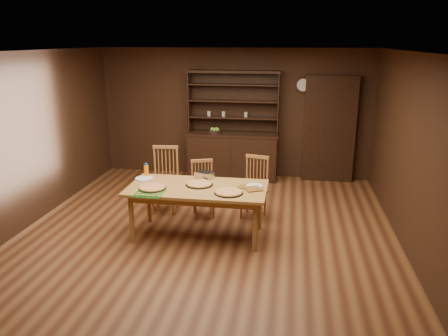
% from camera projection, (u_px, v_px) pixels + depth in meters
% --- Properties ---
extents(floor, '(6.00, 6.00, 0.00)m').
position_uv_depth(floor, '(207.00, 233.00, 6.44)').
color(floor, brown).
rests_on(floor, ground).
extents(room_shell, '(6.00, 6.00, 6.00)m').
position_uv_depth(room_shell, '(206.00, 128.00, 6.00)').
color(room_shell, white).
rests_on(room_shell, floor).
extents(china_hutch, '(1.84, 0.52, 2.17)m').
position_uv_depth(china_hutch, '(233.00, 150.00, 8.88)').
color(china_hutch, black).
rests_on(china_hutch, floor).
extents(doorway, '(1.00, 0.18, 2.10)m').
position_uv_depth(doorway, '(329.00, 129.00, 8.61)').
color(doorway, black).
rests_on(doorway, floor).
extents(wall_clock, '(0.30, 0.05, 0.30)m').
position_uv_depth(wall_clock, '(303.00, 85.00, 8.50)').
color(wall_clock, black).
rests_on(wall_clock, room_shell).
extents(dining_table, '(1.96, 0.98, 0.75)m').
position_uv_depth(dining_table, '(197.00, 192.00, 6.20)').
color(dining_table, '#A37338').
rests_on(dining_table, floor).
extents(chair_left, '(0.47, 0.46, 1.08)m').
position_uv_depth(chair_left, '(165.00, 177.00, 7.21)').
color(chair_left, '#AD6D3B').
rests_on(chair_left, floor).
extents(chair_center, '(0.47, 0.46, 0.91)m').
position_uv_depth(chair_center, '(203.00, 187.00, 7.02)').
color(chair_center, '#AD6D3B').
rests_on(chair_center, floor).
extents(chair_right, '(0.48, 0.47, 0.99)m').
position_uv_depth(chair_right, '(255.00, 185.00, 6.97)').
color(chair_right, '#AD6D3B').
rests_on(chair_right, floor).
extents(pizza_left, '(0.39, 0.39, 0.04)m').
position_uv_depth(pizza_left, '(152.00, 188.00, 6.08)').
color(pizza_left, black).
rests_on(pizza_left, dining_table).
extents(pizza_right, '(0.40, 0.40, 0.04)m').
position_uv_depth(pizza_right, '(229.00, 192.00, 5.90)').
color(pizza_right, black).
rests_on(pizza_right, dining_table).
extents(pizza_center, '(0.39, 0.39, 0.04)m').
position_uv_depth(pizza_center, '(199.00, 184.00, 6.24)').
color(pizza_center, black).
rests_on(pizza_center, dining_table).
extents(cooling_rack, '(0.38, 0.38, 0.02)m').
position_uv_depth(cooling_rack, '(149.00, 193.00, 5.90)').
color(cooling_rack, '#0B9422').
rests_on(cooling_rack, dining_table).
extents(plate_left, '(0.28, 0.28, 0.02)m').
position_uv_depth(plate_left, '(144.00, 178.00, 6.52)').
color(plate_left, white).
rests_on(plate_left, dining_table).
extents(plate_right, '(0.24, 0.24, 0.02)m').
position_uv_depth(plate_right, '(254.00, 186.00, 6.18)').
color(plate_right, white).
rests_on(plate_right, dining_table).
extents(foil_dish, '(0.30, 0.27, 0.10)m').
position_uv_depth(foil_dish, '(204.00, 175.00, 6.55)').
color(foil_dish, silver).
rests_on(foil_dish, dining_table).
extents(juice_bottle, '(0.07, 0.07, 0.21)m').
position_uv_depth(juice_bottle, '(146.00, 170.00, 6.60)').
color(juice_bottle, orange).
rests_on(juice_bottle, dining_table).
extents(pot_holder_a, '(0.30, 0.30, 0.02)m').
position_uv_depth(pot_holder_a, '(253.00, 189.00, 6.06)').
color(pot_holder_a, '#B02014').
rests_on(pot_holder_a, dining_table).
extents(pot_holder_b, '(0.23, 0.23, 0.01)m').
position_uv_depth(pot_holder_b, '(245.00, 187.00, 6.15)').
color(pot_holder_b, '#B02014').
rests_on(pot_holder_b, dining_table).
extents(fruit_bowl, '(0.27, 0.27, 0.12)m').
position_uv_depth(fruit_bowl, '(215.00, 131.00, 8.76)').
color(fruit_bowl, black).
rests_on(fruit_bowl, china_hutch).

